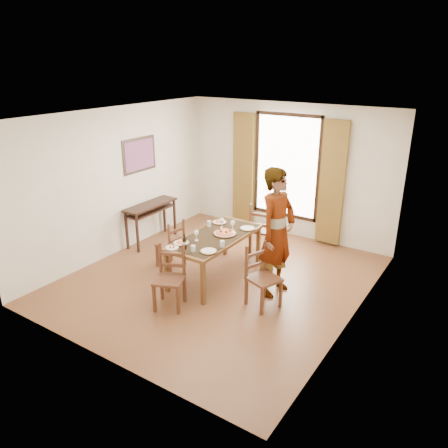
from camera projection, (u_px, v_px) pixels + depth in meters
The scene contains 22 objects.
ground at pixel (219, 279), 7.36m from camera, with size 5.00×5.00×0.00m, color #56341B.
room_shell at pixel (223, 189), 6.92m from camera, with size 4.60×5.10×2.74m.
console_table at pixel (151, 209), 8.63m from camera, with size 0.38×1.20×0.80m.
dining_table at pixel (215, 239), 7.20m from camera, with size 0.83×1.80×0.76m.
chair_west at pixel (171, 245), 7.64m from camera, with size 0.45×0.45×0.90m.
chair_north at pixel (263, 231), 8.13m from camera, with size 0.49×0.49×1.02m.
chair_south at pixel (170, 279), 6.43m from camera, with size 0.55×0.55×0.94m.
chair_east at pixel (262, 278), 6.44m from camera, with size 0.55×0.55×0.96m.
man at pixel (277, 232), 6.63m from camera, with size 0.58×0.80×2.01m, color gray.
plate_sw at pixel (181, 242), 6.86m from camera, with size 0.27×0.27×0.05m, color silver, non-canonical shape.
plate_se at pixel (209, 250), 6.57m from camera, with size 0.27×0.27×0.05m, color silver, non-canonical shape.
plate_nw at pixel (220, 221), 7.72m from camera, with size 0.27×0.27×0.05m, color silver, non-canonical shape.
plate_ne at pixel (247, 227), 7.45m from camera, with size 0.27×0.27×0.05m, color silver, non-canonical shape.
pasta_platter at pixel (225, 231), 7.21m from camera, with size 0.40×0.40×0.10m, color red, non-canonical shape.
caprese_plate at pixel (172, 247), 6.69m from camera, with size 0.20×0.20×0.04m, color silver, non-canonical shape.
wine_glass_a at pixel (196, 235), 6.95m from camera, with size 0.08×0.08×0.18m, color white, non-canonical shape.
wine_glass_b at pixel (233, 225), 7.35m from camera, with size 0.08×0.08×0.18m, color white, non-canonical shape.
wine_glass_c at pixel (222, 223), 7.46m from camera, with size 0.08×0.08×0.18m, color white, non-canonical shape.
tumbler_a at pixel (222, 244), 6.73m from camera, with size 0.07×0.07×0.10m, color silver.
tumbler_b at pixel (209, 224), 7.55m from camera, with size 0.07×0.07×0.10m, color silver.
tumbler_c at pixel (193, 248), 6.57m from camera, with size 0.07×0.07×0.10m, color silver.
wine_bottle at pixel (184, 241), 6.64m from camera, with size 0.07×0.07×0.25m, color black, non-canonical shape.
Camera 1 is at (3.68, -5.42, 3.50)m, focal length 35.00 mm.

